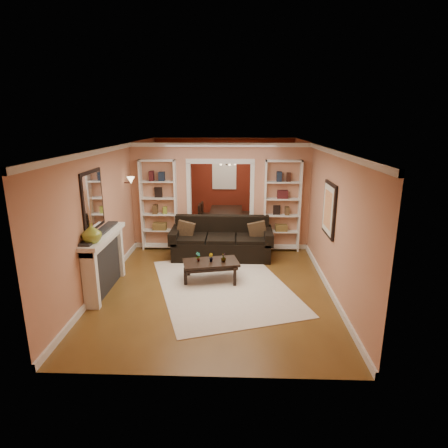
{
  "coord_description": "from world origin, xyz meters",
  "views": [
    {
      "loc": [
        0.43,
        -8.15,
        3.2
      ],
      "look_at": [
        0.16,
        -0.8,
        1.18
      ],
      "focal_mm": 30.0,
      "sensor_mm": 36.0,
      "label": 1
    }
  ],
  "objects_px": {
    "sofa": "(221,238)",
    "fireplace": "(106,263)",
    "dining_table": "(227,221)",
    "coffee_table": "(211,271)",
    "bookshelf_left": "(159,205)",
    "bookshelf_right": "(282,206)"
  },
  "relations": [
    {
      "from": "coffee_table",
      "to": "bookshelf_right",
      "type": "xyz_separation_m",
      "value": [
        1.65,
        1.99,
        0.94
      ]
    },
    {
      "from": "bookshelf_right",
      "to": "sofa",
      "type": "bearing_deg",
      "value": -158.78
    },
    {
      "from": "sofa",
      "to": "bookshelf_right",
      "type": "height_order",
      "value": "bookshelf_right"
    },
    {
      "from": "coffee_table",
      "to": "dining_table",
      "type": "bearing_deg",
      "value": 73.52
    },
    {
      "from": "coffee_table",
      "to": "fireplace",
      "type": "height_order",
      "value": "fireplace"
    },
    {
      "from": "sofa",
      "to": "fireplace",
      "type": "distance_m",
      "value": 2.9
    },
    {
      "from": "sofa",
      "to": "dining_table",
      "type": "height_order",
      "value": "sofa"
    },
    {
      "from": "coffee_table",
      "to": "fireplace",
      "type": "distance_m",
      "value": 2.09
    },
    {
      "from": "fireplace",
      "to": "sofa",
      "type": "bearing_deg",
      "value": 42.26
    },
    {
      "from": "bookshelf_left",
      "to": "sofa",
      "type": "bearing_deg",
      "value": -19.86
    },
    {
      "from": "bookshelf_right",
      "to": "dining_table",
      "type": "distance_m",
      "value": 2.34
    },
    {
      "from": "bookshelf_left",
      "to": "dining_table",
      "type": "xyz_separation_m",
      "value": [
        1.68,
        1.66,
        -0.84
      ]
    },
    {
      "from": "bookshelf_right",
      "to": "fireplace",
      "type": "distance_m",
      "value": 4.47
    },
    {
      "from": "bookshelf_left",
      "to": "fireplace",
      "type": "distance_m",
      "value": 2.65
    },
    {
      "from": "bookshelf_left",
      "to": "fireplace",
      "type": "bearing_deg",
      "value": -102.05
    },
    {
      "from": "coffee_table",
      "to": "bookshelf_left",
      "type": "bearing_deg",
      "value": 113.13
    },
    {
      "from": "sofa",
      "to": "fireplace",
      "type": "relative_size",
      "value": 1.43
    },
    {
      "from": "dining_table",
      "to": "bookshelf_right",
      "type": "bearing_deg",
      "value": -139.41
    },
    {
      "from": "sofa",
      "to": "fireplace",
      "type": "height_order",
      "value": "fireplace"
    },
    {
      "from": "bookshelf_left",
      "to": "bookshelf_right",
      "type": "distance_m",
      "value": 3.1
    },
    {
      "from": "sofa",
      "to": "bookshelf_left",
      "type": "bearing_deg",
      "value": 160.14
    },
    {
      "from": "bookshelf_left",
      "to": "dining_table",
      "type": "height_order",
      "value": "bookshelf_left"
    }
  ]
}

